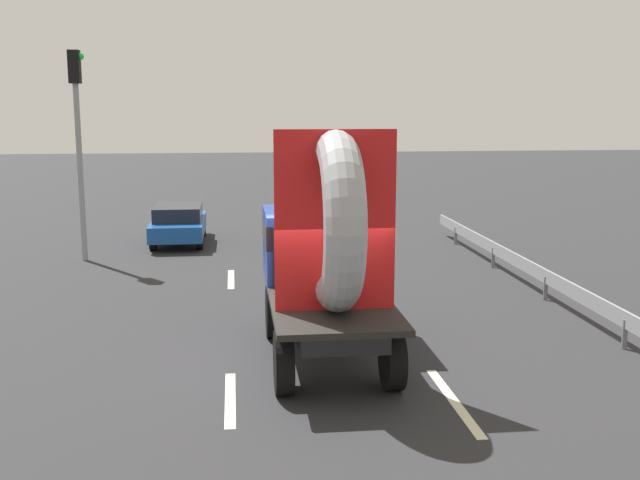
{
  "coord_description": "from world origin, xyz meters",
  "views": [
    {
      "loc": [
        -1.26,
        -12.29,
        4.39
      ],
      "look_at": [
        0.3,
        1.32,
        1.95
      ],
      "focal_mm": 42.47,
      "sensor_mm": 36.0,
      "label": 1
    }
  ],
  "objects_px": {
    "flatbed_truck": "(325,251)",
    "traffic_light": "(78,126)",
    "distant_sedan": "(179,223)",
    "oncoming_car": "(349,182)"
  },
  "relations": [
    {
      "from": "flatbed_truck",
      "to": "traffic_light",
      "type": "relative_size",
      "value": 0.83
    },
    {
      "from": "distant_sedan",
      "to": "traffic_light",
      "type": "bearing_deg",
      "value": -134.78
    },
    {
      "from": "flatbed_truck",
      "to": "distant_sedan",
      "type": "bearing_deg",
      "value": 106.04
    },
    {
      "from": "oncoming_car",
      "to": "distant_sedan",
      "type": "bearing_deg",
      "value": -121.17
    },
    {
      "from": "distant_sedan",
      "to": "oncoming_car",
      "type": "distance_m",
      "value": 14.44
    },
    {
      "from": "traffic_light",
      "to": "flatbed_truck",
      "type": "bearing_deg",
      "value": -57.38
    },
    {
      "from": "flatbed_truck",
      "to": "distant_sedan",
      "type": "height_order",
      "value": "flatbed_truck"
    },
    {
      "from": "traffic_light",
      "to": "oncoming_car",
      "type": "xyz_separation_m",
      "value": [
        9.97,
        14.87,
        -3.15
      ]
    },
    {
      "from": "distant_sedan",
      "to": "oncoming_car",
      "type": "bearing_deg",
      "value": 58.83
    },
    {
      "from": "distant_sedan",
      "to": "traffic_light",
      "type": "distance_m",
      "value": 4.76
    }
  ]
}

